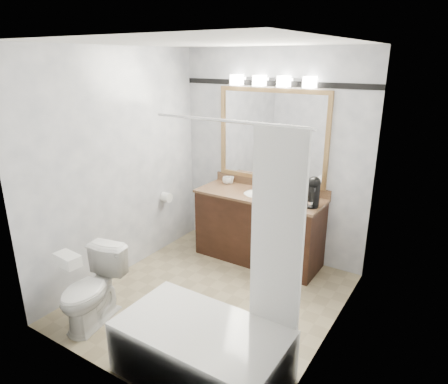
{
  "coord_description": "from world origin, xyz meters",
  "views": [
    {
      "loc": [
        2.03,
        -2.96,
        2.38
      ],
      "look_at": [
        -0.07,
        0.35,
        1.05
      ],
      "focal_mm": 32.0,
      "sensor_mm": 36.0,
      "label": 1
    }
  ],
  "objects": [
    {
      "name": "tissue_box",
      "position": [
        -0.72,
        -1.12,
        0.75
      ],
      "size": [
        0.25,
        0.15,
        0.1
      ],
      "primitive_type": "cube",
      "rotation": [
        0.0,
        0.0,
        -0.09
      ],
      "color": "white",
      "rests_on": "toilet"
    },
    {
      "name": "accent_stripe",
      "position": [
        0.0,
        1.29,
        2.1
      ],
      "size": [
        2.4,
        0.01,
        0.06
      ],
      "primitive_type": "cube",
      "color": "black",
      "rests_on": "room"
    },
    {
      "name": "mirror",
      "position": [
        0.0,
        1.28,
        1.5
      ],
      "size": [
        1.4,
        0.04,
        1.1
      ],
      "color": "#AC824D",
      "rests_on": "room"
    },
    {
      "name": "room",
      "position": [
        0.0,
        0.0,
        1.25
      ],
      "size": [
        2.42,
        2.62,
        2.52
      ],
      "color": "#978966",
      "rests_on": "ground"
    },
    {
      "name": "toilet",
      "position": [
        -0.72,
        -0.92,
        0.35
      ],
      "size": [
        0.51,
        0.75,
        0.7
      ],
      "primitive_type": "imported",
      "rotation": [
        0.0,
        0.0,
        0.19
      ],
      "color": "white",
      "rests_on": "ground"
    },
    {
      "name": "soap_bottle_a",
      "position": [
        -0.16,
        1.23,
        0.9
      ],
      "size": [
        0.06,
        0.06,
        0.11
      ],
      "primitive_type": "imported",
      "rotation": [
        0.0,
        0.0,
        0.17
      ],
      "color": "white",
      "rests_on": "vanity"
    },
    {
      "name": "soap_bar",
      "position": [
        -0.01,
        1.13,
        0.86
      ],
      "size": [
        0.09,
        0.07,
        0.02
      ],
      "primitive_type": "cube",
      "rotation": [
        0.0,
        0.0,
        0.31
      ],
      "color": "beige",
      "rests_on": "vanity"
    },
    {
      "name": "vanity_light_bar",
      "position": [
        0.0,
        1.23,
        2.13
      ],
      "size": [
        1.02,
        0.14,
        0.12
      ],
      "color": "silver",
      "rests_on": "room"
    },
    {
      "name": "soap_bottle_b",
      "position": [
        0.23,
        1.19,
        0.89
      ],
      "size": [
        0.06,
        0.06,
        0.08
      ],
      "primitive_type": "imported",
      "rotation": [
        0.0,
        0.0,
        -0.01
      ],
      "color": "white",
      "rests_on": "vanity"
    },
    {
      "name": "bathtub",
      "position": [
        0.55,
        -0.9,
        0.28
      ],
      "size": [
        1.3,
        0.75,
        1.96
      ],
      "color": "white",
      "rests_on": "ground"
    },
    {
      "name": "vanity",
      "position": [
        0.0,
        1.02,
        0.44
      ],
      "size": [
        1.53,
        0.58,
        0.97
      ],
      "color": "black",
      "rests_on": "ground"
    },
    {
      "name": "cup_left",
      "position": [
        -0.55,
        1.17,
        0.89
      ],
      "size": [
        0.14,
        0.14,
        0.09
      ],
      "primitive_type": "imported",
      "rotation": [
        0.0,
        0.0,
        -0.34
      ],
      "color": "white",
      "rests_on": "vanity"
    },
    {
      "name": "coffee_maker",
      "position": [
        0.66,
        1.0,
        1.02
      ],
      "size": [
        0.17,
        0.21,
        0.32
      ],
      "rotation": [
        0.0,
        0.0,
        0.01
      ],
      "color": "black",
      "rests_on": "vanity"
    },
    {
      "name": "tp_roll",
      "position": [
        -1.14,
        0.66,
        0.7
      ],
      "size": [
        0.11,
        0.12,
        0.12
      ],
      "primitive_type": "cylinder",
      "rotation": [
        0.0,
        1.57,
        0.0
      ],
      "color": "white",
      "rests_on": "room"
    },
    {
      "name": "cup_right",
      "position": [
        -0.52,
        1.21,
        0.89
      ],
      "size": [
        0.12,
        0.12,
        0.08
      ],
      "primitive_type": "imported",
      "rotation": [
        0.0,
        0.0,
        0.37
      ],
      "color": "white",
      "rests_on": "vanity"
    }
  ]
}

